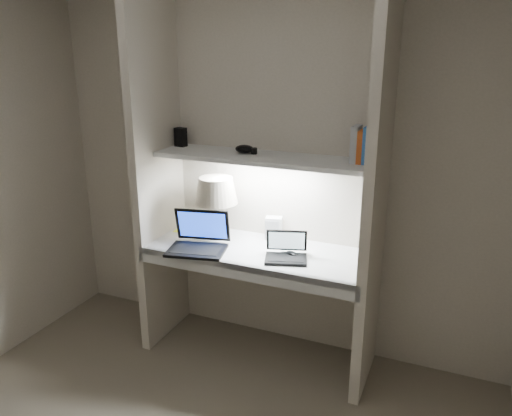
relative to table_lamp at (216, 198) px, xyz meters
The scene contains 17 objects.
back_wall 0.43m from the table_lamp, 31.21° to the left, with size 3.20×0.01×2.50m, color beige.
alcove_panel_left 0.45m from the table_lamp, 169.37° to the right, with size 0.06×0.55×2.50m, color beige.
alcove_panel_right 1.08m from the table_lamp, ahead, with size 0.06×0.55×2.50m, color beige.
desk 0.46m from the table_lamp, 12.82° to the right, with size 1.40×0.55×0.04m, color white.
desk_apron 0.58m from the table_lamp, 45.44° to the right, with size 1.46×0.03×0.10m, color silver.
shelf 0.44m from the table_lamp, ahead, with size 1.40×0.36×0.03m, color silver.
strip_light 0.43m from the table_lamp, ahead, with size 0.60×0.04×0.01m, color white.
table_lamp is the anchor object (origin of this frame).
laptop_main 0.32m from the table_lamp, 95.39° to the right, with size 0.42×0.38×0.24m.
laptop_netbook 0.62m from the table_lamp, 14.37° to the right, with size 0.31×0.29×0.16m.
speaker 0.44m from the table_lamp, 20.77° to the left, with size 0.11×0.08×0.15m, color silver.
mouse 0.64m from the table_lamp, 10.33° to the right, with size 0.09×0.06×0.03m, color black.
cable_coil 0.61m from the table_lamp, 11.55° to the right, with size 0.09×0.09×0.01m, color black.
sticky_note 0.42m from the table_lamp, behind, with size 0.07×0.07×0.00m, color #EDFC35.
book_row 1.06m from the table_lamp, ahead, with size 0.20×0.14×0.22m.
shelf_box 0.49m from the table_lamp, 163.47° to the left, with size 0.07×0.05×0.13m, color black.
shelf_gadget 0.39m from the table_lamp, 13.75° to the left, with size 0.12×0.09×0.05m, color black.
Camera 1 is at (1.16, -1.53, 2.01)m, focal length 35.00 mm.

